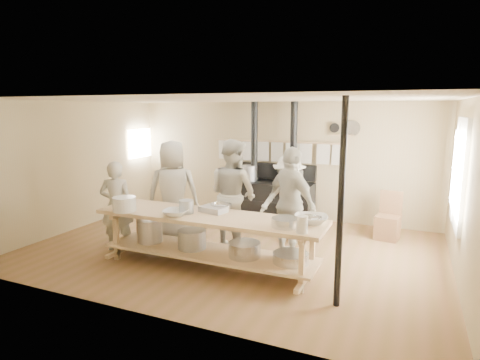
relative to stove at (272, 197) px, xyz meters
The scene contains 24 objects.
ground 2.18m from the stove, 89.82° to the right, with size 7.00×7.00×0.00m, color brown.
room_shell 2.39m from the stove, 89.82° to the right, with size 7.00×7.00×7.00m.
window_right 3.92m from the stove, 23.58° to the right, with size 0.09×1.50×1.65m.
left_opening 3.61m from the stove, behind, with size 0.00×0.90×0.90m.
stove is the anchor object (origin of this frame).
towel_rail 1.06m from the stove, 88.68° to the left, with size 3.00×0.04×0.47m.
back_wall_shelf 2.11m from the stove, 12.13° to the left, with size 0.63×0.14×0.32m.
prep_table 3.02m from the stove, 90.04° to the right, with size 3.60×0.90×0.85m.
support_post 4.11m from the stove, 59.33° to the right, with size 0.08×0.08×2.60m, color black.
cook_far_left 3.46m from the stove, 122.35° to the right, with size 0.57×0.38×1.57m, color beige.
cook_left 2.07m from the stove, 90.99° to the right, with size 0.94×0.73×1.94m, color beige.
cook_center 2.53m from the stove, 117.22° to the right, with size 0.93×0.60×1.90m, color beige.
cook_right 2.38m from the stove, 63.54° to the right, with size 1.08×0.45×1.85m, color beige.
cook_by_window 1.61m from the stove, 60.14° to the right, with size 1.05×0.60×1.62m, color beige.
chair 2.51m from the stove, ahead, with size 0.48×0.48×0.90m.
bowl_white_a 3.31m from the stove, 97.40° to the right, with size 0.38×0.38×0.09m, color white.
bowl_steel_a 2.72m from the stove, 88.66° to the right, with size 0.34×0.34×0.11m, color silver.
bowl_white_b 3.27m from the stove, 61.38° to the right, with size 0.47×0.47×0.12m, color white.
bowl_steel_b 3.27m from the stove, 61.40° to the right, with size 0.31×0.31×0.10m, color silver.
roasting_pan 2.87m from the stove, 89.92° to the right, with size 0.40×0.27×0.09m, color #B2B2B7.
mixing_bowl_large 3.42m from the stove, 68.03° to the right, with size 0.39×0.39×0.12m, color silver.
bucket_galv 3.12m from the stove, 96.47° to the right, with size 0.22×0.22×0.21m, color gray.
deep_bowl_enamel 3.62m from the stove, 111.49° to the right, with size 0.36×0.36×0.23m, color white.
pitcher 3.72m from the stove, 65.06° to the right, with size 0.15×0.15×0.23m, color white.
Camera 1 is at (2.81, -6.15, 2.45)m, focal length 30.00 mm.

